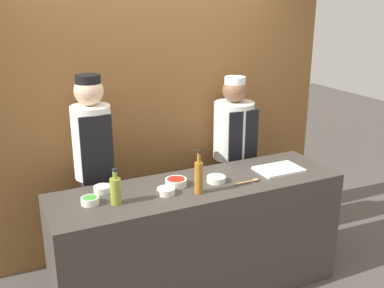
# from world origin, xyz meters

# --- Properties ---
(cabinet_wall) EXTENTS (3.44, 0.18, 2.40)m
(cabinet_wall) POSITION_xyz_m (0.00, 0.98, 1.20)
(cabinet_wall) COLOR brown
(cabinet_wall) RESTS_ON ground_plane
(counter) EXTENTS (2.24, 0.64, 0.95)m
(counter) POSITION_xyz_m (0.00, 0.00, 0.47)
(counter) COLOR #3D3833
(counter) RESTS_ON ground_plane
(sauce_bowl_green) EXTENTS (0.12, 0.12, 0.05)m
(sauce_bowl_green) POSITION_xyz_m (-0.82, 0.01, 0.98)
(sauce_bowl_green) COLOR silver
(sauce_bowl_green) RESTS_ON counter
(sauce_bowl_white) EXTENTS (0.15, 0.15, 0.04)m
(sauce_bowl_white) POSITION_xyz_m (0.14, -0.01, 0.97)
(sauce_bowl_white) COLOR silver
(sauce_bowl_white) RESTS_ON counter
(sauce_bowl_red) EXTENTS (0.16, 0.16, 0.05)m
(sauce_bowl_red) POSITION_xyz_m (-0.17, 0.05, 0.98)
(sauce_bowl_red) COLOR silver
(sauce_bowl_red) RESTS_ON counter
(sauce_bowl_yellow) EXTENTS (0.13, 0.13, 0.05)m
(sauce_bowl_yellow) POSITION_xyz_m (-0.29, -0.06, 0.97)
(sauce_bowl_yellow) COLOR silver
(sauce_bowl_yellow) RESTS_ON counter
(sauce_bowl_brown) EXTENTS (0.13, 0.13, 0.04)m
(sauce_bowl_brown) POSITION_xyz_m (-0.69, 0.18, 0.97)
(sauce_bowl_brown) COLOR silver
(sauce_bowl_brown) RESTS_ON counter
(cutting_board) EXTENTS (0.36, 0.25, 0.02)m
(cutting_board) POSITION_xyz_m (0.71, -0.02, 0.96)
(cutting_board) COLOR white
(cutting_board) RESTS_ON counter
(bottle_oil) EXTENTS (0.08, 0.08, 0.25)m
(bottle_oil) POSITION_xyz_m (-0.66, -0.05, 1.05)
(bottle_oil) COLOR olive
(bottle_oil) RESTS_ON counter
(bottle_amber) EXTENTS (0.06, 0.06, 0.32)m
(bottle_amber) POSITION_xyz_m (-0.07, -0.14, 1.08)
(bottle_amber) COLOR #9E661E
(bottle_amber) RESTS_ON counter
(wooden_spoon) EXTENTS (0.21, 0.04, 0.02)m
(wooden_spoon) POSITION_xyz_m (0.35, -0.13, 0.96)
(wooden_spoon) COLOR #B2844C
(wooden_spoon) RESTS_ON counter
(chef_left) EXTENTS (0.31, 0.31, 1.73)m
(chef_left) POSITION_xyz_m (-0.65, 0.61, 0.96)
(chef_left) COLOR #28282D
(chef_left) RESTS_ON ground_plane
(chef_right) EXTENTS (0.37, 0.37, 1.62)m
(chef_right) POSITION_xyz_m (0.65, 0.61, 0.88)
(chef_right) COLOR #28282D
(chef_right) RESTS_ON ground_plane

